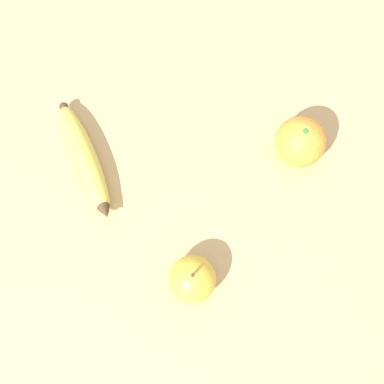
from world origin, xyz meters
The scene contains 4 objects.
ground_plane centered at (0.00, 0.00, 0.00)m, with size 3.00×3.00×0.00m, color tan.
banana centered at (0.14, 0.11, 0.02)m, with size 0.22×0.08×0.04m.
orange centered at (-0.04, -0.18, 0.04)m, with size 0.08×0.08×0.08m.
apple centered at (-0.12, 0.08, 0.03)m, with size 0.07×0.07×0.08m.
Camera 1 is at (-0.21, 0.15, 0.82)m, focal length 50.00 mm.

